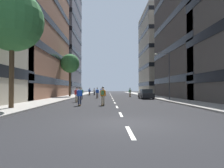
{
  "coord_description": "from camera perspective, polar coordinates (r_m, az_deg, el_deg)",
  "views": [
    {
      "loc": [
        -0.81,
        -9.13,
        1.56
      ],
      "look_at": [
        0.0,
        27.06,
        2.45
      ],
      "focal_mm": 31.8,
      "sensor_mm": 36.0,
      "label": 1
    }
  ],
  "objects": [
    {
      "name": "ground_plane",
      "position": [
        40.81,
        -0.14,
        -3.6
      ],
      "size": [
        189.86,
        189.86,
        0.0
      ],
      "primitive_type": "plane",
      "color": "black"
    },
    {
      "name": "sidewalk_left",
      "position": [
        45.34,
        -10.52,
        -3.26
      ],
      "size": [
        3.4,
        87.02,
        0.14
      ],
      "primitive_type": "cube",
      "color": "#9E9991",
      "rests_on": "ground_plane"
    },
    {
      "name": "sidewalk_right",
      "position": [
        45.63,
        9.97,
        -3.25
      ],
      "size": [
        3.4,
        87.02,
        0.14
      ],
      "primitive_type": "cube",
      "color": "#9E9991",
      "rests_on": "ground_plane"
    },
    {
      "name": "lane_markings",
      "position": [
        42.17,
        -0.18,
        -3.52
      ],
      "size": [
        0.16,
        72.2,
        0.01
      ],
      "color": "silver",
      "rests_on": "ground_plane"
    },
    {
      "name": "building_left_mid",
      "position": [
        41.38,
        -28.7,
        19.85
      ],
      "size": [
        18.04,
        23.44,
        32.7
      ],
      "color": "#9E6B51",
      "rests_on": "ground_plane"
    },
    {
      "name": "building_left_far",
      "position": [
        63.16,
        -18.17,
        12.32
      ],
      "size": [
        18.04,
        18.35,
        32.76
      ],
      "color": "slate",
      "rests_on": "ground_plane"
    },
    {
      "name": "building_right_mid",
      "position": [
        41.03,
        28.29,
        15.06
      ],
      "size": [
        18.04,
        20.32,
        25.97
      ],
      "color": "#4C4744",
      "rests_on": "ground_plane"
    },
    {
      "name": "building_right_far",
      "position": [
        62.79,
        17.07,
        8.52
      ],
      "size": [
        18.04,
        17.16,
        24.45
      ],
      "color": "#B2A893",
      "rests_on": "ground_plane"
    },
    {
      "name": "parked_car_near",
      "position": [
        31.43,
        9.72,
        -2.96
      ],
      "size": [
        1.82,
        4.4,
        1.52
      ],
      "color": "black",
      "rests_on": "ground_plane"
    },
    {
      "name": "street_tree_near",
      "position": [
        17.57,
        -26.77,
        15.96
      ],
      "size": [
        4.7,
        4.7,
        9.0
      ],
      "color": "#4C3823",
      "rests_on": "sidewalk_left"
    },
    {
      "name": "street_tree_mid",
      "position": [
        39.3,
        -11.99,
        5.74
      ],
      "size": [
        3.62,
        3.62,
        8.15
      ],
      "color": "#4C3823",
      "rests_on": "sidewalk_left"
    },
    {
      "name": "streetlamp_right",
      "position": [
        28.55,
        15.42,
        3.82
      ],
      "size": [
        2.13,
        0.3,
        6.5
      ],
      "color": "#3F3F44",
      "rests_on": "sidewalk_right"
    },
    {
      "name": "skater_0",
      "position": [
        51.14,
        -6.44,
        -2.01
      ],
      "size": [
        0.53,
        0.9,
        1.78
      ],
      "color": "brown",
      "rests_on": "ground_plane"
    },
    {
      "name": "skater_1",
      "position": [
        40.82,
        -2.59,
        -2.17
      ],
      "size": [
        0.54,
        0.91,
        1.78
      ],
      "color": "brown",
      "rests_on": "ground_plane"
    },
    {
      "name": "skater_2",
      "position": [
        18.75,
        -9.31,
        -3.15
      ],
      "size": [
        0.57,
        0.92,
        1.78
      ],
      "color": "brown",
      "rests_on": "ground_plane"
    },
    {
      "name": "skater_3",
      "position": [
        48.74,
        -5.14,
        -2.07
      ],
      "size": [
        0.57,
        0.92,
        1.78
      ],
      "color": "brown",
      "rests_on": "ground_plane"
    },
    {
      "name": "skater_4",
      "position": [
        39.22,
        5.22,
        -2.2
      ],
      "size": [
        0.57,
        0.92,
        1.78
      ],
      "color": "brown",
      "rests_on": "ground_plane"
    },
    {
      "name": "skater_5",
      "position": [
        33.38,
        -4.25,
        -2.39
      ],
      "size": [
        0.55,
        0.91,
        1.78
      ],
      "color": "brown",
      "rests_on": "ground_plane"
    },
    {
      "name": "skater_6",
      "position": [
        18.87,
        -2.65,
        -3.07
      ],
      "size": [
        0.56,
        0.92,
        1.78
      ],
      "color": "brown",
      "rests_on": "ground_plane"
    },
    {
      "name": "skater_7",
      "position": [
        29.53,
        -8.78,
        -2.45
      ],
      "size": [
        0.53,
        0.9,
        1.78
      ],
      "color": "brown",
      "rests_on": "ground_plane"
    },
    {
      "name": "skater_8",
      "position": [
        47.83,
        -6.53,
        -2.05
      ],
      "size": [
        0.54,
        0.91,
        1.78
      ],
      "color": "brown",
      "rests_on": "ground_plane"
    },
    {
      "name": "skater_9",
      "position": [
        49.66,
        -3.1,
        -2.07
      ],
      "size": [
        0.57,
        0.92,
        1.78
      ],
      "color": "brown",
      "rests_on": "ground_plane"
    },
    {
      "name": "skater_10",
      "position": [
        23.8,
        -10.12,
        -2.77
      ],
      "size": [
        0.55,
        0.91,
        1.78
      ],
      "color": "brown",
      "rests_on": "ground_plane"
    }
  ]
}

